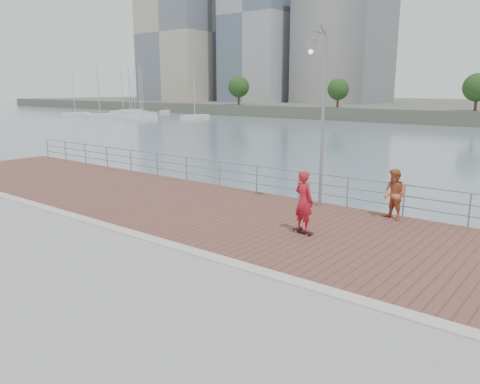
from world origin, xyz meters
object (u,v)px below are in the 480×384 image
Objects in this scene: street_lamp at (318,87)px; skateboarder at (304,201)px; bystander at (394,195)px; guardrail at (323,185)px.

street_lamp is 3.33× the size of skateboarder.
skateboarder reaches higher than bystander.
guardrail is at bearing 100.77° from street_lamp.
street_lamp is 4.52m from skateboarder.
street_lamp is at bearing -79.23° from guardrail.
bystander is (2.97, -0.63, 0.17)m from guardrail.
bystander reaches higher than guardrail.
street_lamp is (0.18, -0.94, 3.62)m from guardrail.
skateboarder reaches higher than guardrail.
guardrail is 6.44× the size of street_lamp.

